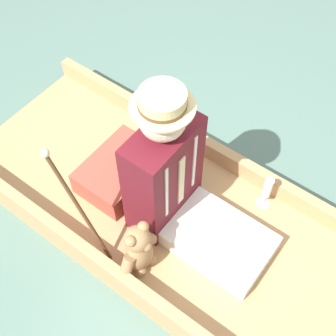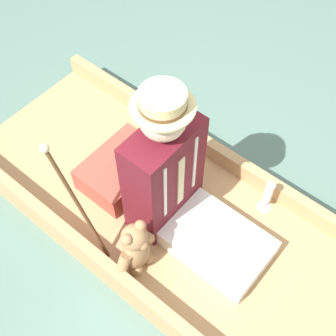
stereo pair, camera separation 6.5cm
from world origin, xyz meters
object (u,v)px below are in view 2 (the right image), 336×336
object	(u,v)px
wine_glass	(268,194)
walking_cane	(72,195)
seated_person	(176,184)
teddy_bear	(136,248)

from	to	relation	value
wine_glass	walking_cane	xyz separation A→B (m)	(0.77, -0.64, 0.28)
seated_person	teddy_bear	world-z (taller)	seated_person
seated_person	walking_cane	world-z (taller)	seated_person
seated_person	walking_cane	size ratio (longest dim) A/B	1.29
teddy_bear	wine_glass	distance (m)	0.77
wine_glass	teddy_bear	bearing A→B (deg)	-24.64
seated_person	walking_cane	distance (m)	0.51
teddy_bear	seated_person	bearing A→B (deg)	-176.97
walking_cane	teddy_bear	bearing A→B (deg)	102.04
seated_person	teddy_bear	bearing A→B (deg)	3.71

